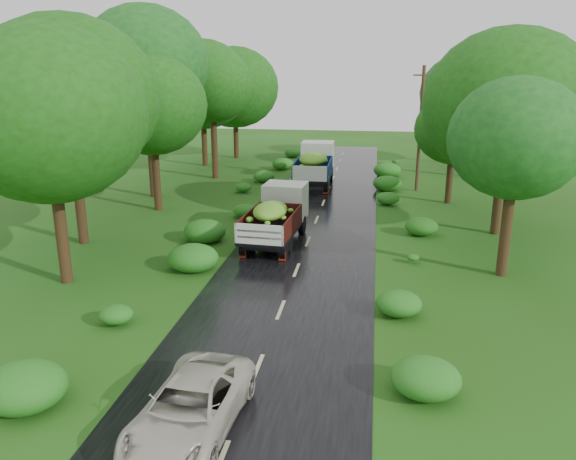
% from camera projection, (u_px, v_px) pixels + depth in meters
% --- Properties ---
extents(ground, '(120.00, 120.00, 0.00)m').
position_uv_depth(ground, '(257.00, 369.00, 15.84)').
color(ground, '#20450E').
rests_on(ground, ground).
extents(road, '(6.50, 80.00, 0.02)m').
position_uv_depth(road, '(285.00, 299.00, 20.57)').
color(road, black).
rests_on(road, ground).
extents(road_lines, '(0.12, 69.60, 0.00)m').
position_uv_depth(road_lines, '(289.00, 288.00, 21.52)').
color(road_lines, '#BFB78C').
rests_on(road_lines, road).
extents(truck_near, '(2.50, 6.10, 2.51)m').
position_uv_depth(truck_near, '(277.00, 213.00, 26.80)').
color(truck_near, black).
rests_on(truck_near, ground).
extents(truck_far, '(2.46, 6.70, 2.80)m').
position_uv_depth(truck_far, '(315.00, 163.00, 39.61)').
color(truck_far, black).
rests_on(truck_far, ground).
extents(car, '(2.37, 4.60, 1.24)m').
position_uv_depth(car, '(191.00, 407.00, 13.00)').
color(car, beige).
rests_on(car, road).
extents(utility_pole, '(1.35, 0.69, 8.21)m').
position_uv_depth(utility_pole, '(420.00, 128.00, 37.05)').
color(utility_pole, '#382616').
rests_on(utility_pole, ground).
extents(trees_left, '(6.30, 34.87, 10.11)m').
position_uv_depth(trees_left, '(169.00, 89.00, 35.50)').
color(trees_left, black).
rests_on(trees_left, ground).
extents(trees_right, '(6.18, 30.89, 8.21)m').
position_uv_depth(trees_right, '(481.00, 104.00, 34.48)').
color(trees_right, black).
rests_on(trees_right, ground).
extents(shrubs, '(11.90, 44.00, 0.70)m').
position_uv_depth(shrubs, '(313.00, 224.00, 29.01)').
color(shrubs, '#266818').
rests_on(shrubs, ground).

